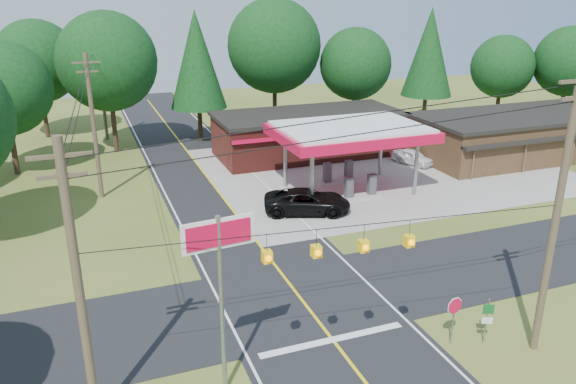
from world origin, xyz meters
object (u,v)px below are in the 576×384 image
object	(u,v)px
suv_car	(307,202)
gas_canopy	(350,134)
sedan_car	(413,157)
big_stop_sign	(220,265)
octagonal_stop_sign	(454,310)

from	to	relation	value
suv_car	gas_canopy	bearing A→B (deg)	-36.33
sedan_car	suv_car	bearing A→B (deg)	-169.61
gas_canopy	sedan_car	world-z (taller)	gas_canopy
gas_canopy	big_stop_sign	distance (m)	22.83
sedan_car	octagonal_stop_sign	world-z (taller)	octagonal_stop_sign
gas_canopy	octagonal_stop_sign	size ratio (longest dim) A/B	4.85
sedan_car	big_stop_sign	bearing A→B (deg)	-153.69
gas_canopy	suv_car	bearing A→B (deg)	-146.72
gas_canopy	big_stop_sign	size ratio (longest dim) A/B	1.54
gas_canopy	octagonal_stop_sign	distance (m)	19.27
big_stop_sign	suv_car	bearing A→B (deg)	57.75
gas_canopy	big_stop_sign	bearing A→B (deg)	-127.86
gas_canopy	sedan_car	bearing A→B (deg)	26.57
sedan_car	octagonal_stop_sign	size ratio (longest dim) A/B	1.68
gas_canopy	suv_car	distance (m)	6.41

